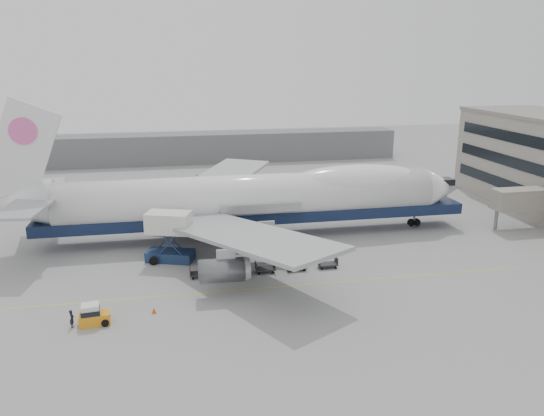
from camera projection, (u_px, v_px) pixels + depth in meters
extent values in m
plane|color=gray|center=(266.00, 267.00, 64.23)|extent=(260.00, 260.00, 0.00)
cube|color=gold|center=(275.00, 287.00, 58.56)|extent=(60.00, 0.15, 0.01)
cube|color=gray|center=(523.00, 199.00, 77.92)|extent=(9.00, 3.00, 3.00)
cylinder|color=slate|center=(496.00, 220.00, 78.00)|extent=(0.50, 0.50, 3.00)
cube|color=slate|center=(173.00, 149.00, 127.56)|extent=(110.00, 8.00, 7.00)
cylinder|color=white|center=(250.00, 197.00, 74.01)|extent=(52.00, 6.40, 6.40)
cube|color=#101C3B|center=(257.00, 214.00, 74.89)|extent=(60.00, 5.76, 1.50)
cone|color=white|center=(441.00, 188.00, 79.35)|extent=(6.00, 6.40, 6.40)
cone|color=white|center=(16.00, 204.00, 68.24)|extent=(9.00, 6.40, 6.40)
ellipsoid|color=white|center=(357.00, 180.00, 76.41)|extent=(20.67, 5.78, 4.56)
cube|color=white|center=(22.00, 151.00, 66.64)|extent=(10.52, 0.50, 13.56)
cylinder|color=#E559A7|center=(23.00, 131.00, 66.06)|extent=(3.40, 0.30, 3.40)
cube|color=#9EA0A3|center=(243.00, 235.00, 60.14)|extent=(20.35, 26.74, 2.26)
cube|color=#9EA0A3|center=(219.00, 180.00, 87.12)|extent=(20.35, 26.74, 2.26)
cylinder|color=#595B60|center=(199.00, 187.00, 91.62)|extent=(4.80, 2.60, 2.60)
cylinder|color=#595B60|center=(241.00, 199.00, 84.22)|extent=(4.80, 2.60, 2.60)
cylinder|color=#595B60|center=(263.00, 239.00, 65.33)|extent=(4.80, 2.60, 2.60)
cylinder|color=#595B60|center=(221.00, 270.00, 55.72)|extent=(4.80, 2.60, 2.60)
cylinder|color=slate|center=(414.00, 218.00, 79.82)|extent=(0.36, 0.36, 2.50)
cylinder|color=black|center=(414.00, 222.00, 80.01)|extent=(1.10, 0.45, 1.10)
cylinder|color=slate|center=(232.00, 236.00, 71.84)|extent=(0.36, 0.36, 2.50)
cylinder|color=black|center=(232.00, 240.00, 72.03)|extent=(1.10, 0.45, 1.10)
cylinder|color=slate|center=(227.00, 223.00, 77.51)|extent=(0.36, 0.36, 2.50)
cylinder|color=black|center=(227.00, 227.00, 77.70)|extent=(1.10, 0.45, 1.10)
cube|color=navy|center=(170.00, 256.00, 66.23)|extent=(6.34, 4.50, 1.26)
cube|color=silver|center=(169.00, 222.00, 65.05)|extent=(5.98, 4.56, 2.53)
cube|color=navy|center=(170.00, 243.00, 64.45)|extent=(3.90, 1.46, 4.52)
cube|color=navy|center=(169.00, 236.00, 66.84)|extent=(3.90, 1.46, 4.52)
cube|color=slate|center=(169.00, 218.00, 66.78)|extent=(3.06, 2.21, 0.15)
cylinder|color=black|center=(153.00, 261.00, 64.80)|extent=(1.03, 0.40, 1.03)
cylinder|color=black|center=(154.00, 254.00, 66.97)|extent=(1.03, 0.40, 1.03)
cylinder|color=black|center=(188.00, 259.00, 65.56)|extent=(1.03, 0.40, 1.03)
cylinder|color=black|center=(187.00, 252.00, 67.73)|extent=(1.03, 0.40, 1.03)
cube|color=orange|center=(95.00, 319.00, 50.32)|extent=(2.98, 1.81, 1.11)
cube|color=silver|center=(90.00, 309.00, 49.96)|extent=(1.76, 1.58, 1.01)
cube|color=black|center=(91.00, 311.00, 50.02)|extent=(1.87, 1.69, 0.51)
cylinder|color=black|center=(83.00, 325.00, 49.57)|extent=(0.71, 0.30, 0.71)
cylinder|color=black|center=(85.00, 318.00, 50.81)|extent=(0.71, 0.30, 0.71)
cylinder|color=black|center=(105.00, 323.00, 49.94)|extent=(0.71, 0.30, 0.71)
cylinder|color=black|center=(107.00, 317.00, 51.19)|extent=(0.71, 0.30, 0.71)
imported|color=black|center=(72.00, 319.00, 49.68)|extent=(0.46, 0.66, 1.74)
cone|color=#DB420B|center=(154.00, 310.00, 52.56)|extent=(0.40, 0.40, 0.63)
cube|color=#DB420B|center=(154.00, 313.00, 52.64)|extent=(0.43, 0.43, 0.03)
cube|color=#2D2D30|center=(200.00, 274.00, 61.17)|extent=(2.30, 1.35, 0.18)
cube|color=#2D2D30|center=(190.00, 271.00, 60.86)|extent=(0.08, 1.35, 0.90)
cube|color=#2D2D30|center=(209.00, 270.00, 61.26)|extent=(0.08, 1.35, 0.90)
cylinder|color=black|center=(193.00, 278.00, 60.57)|extent=(0.30, 0.12, 0.30)
cylinder|color=black|center=(192.00, 275.00, 61.61)|extent=(0.30, 0.12, 0.30)
cylinder|color=black|center=(208.00, 277.00, 60.89)|extent=(0.30, 0.12, 0.30)
cylinder|color=black|center=(207.00, 274.00, 61.92)|extent=(0.30, 0.12, 0.30)
cube|color=#2D2D30|center=(233.00, 271.00, 61.87)|extent=(2.30, 1.35, 0.18)
cube|color=#2D2D30|center=(223.00, 269.00, 61.56)|extent=(0.08, 1.35, 0.90)
cube|color=#2D2D30|center=(242.00, 267.00, 61.97)|extent=(0.08, 1.35, 0.90)
cylinder|color=black|center=(226.00, 276.00, 61.28)|extent=(0.30, 0.12, 0.30)
cylinder|color=black|center=(225.00, 272.00, 62.32)|extent=(0.30, 0.12, 0.30)
cylinder|color=black|center=(241.00, 275.00, 61.59)|extent=(0.30, 0.12, 0.30)
cylinder|color=black|center=(239.00, 271.00, 62.63)|extent=(0.30, 0.12, 0.30)
cube|color=#2D2D30|center=(265.00, 269.00, 62.58)|extent=(2.30, 1.35, 0.18)
cube|color=#2D2D30|center=(256.00, 266.00, 62.27)|extent=(0.08, 1.35, 0.90)
cube|color=#2D2D30|center=(274.00, 265.00, 62.67)|extent=(0.08, 1.35, 0.90)
cylinder|color=black|center=(259.00, 273.00, 61.98)|extent=(0.30, 0.12, 0.30)
cylinder|color=black|center=(257.00, 270.00, 63.02)|extent=(0.30, 0.12, 0.30)
cylinder|color=black|center=(273.00, 272.00, 62.30)|extent=(0.30, 0.12, 0.30)
cylinder|color=black|center=(271.00, 269.00, 63.33)|extent=(0.30, 0.12, 0.30)
cube|color=#2D2D30|center=(297.00, 266.00, 63.28)|extent=(2.30, 1.35, 0.18)
cube|color=#2D2D30|center=(288.00, 264.00, 62.97)|extent=(0.08, 1.35, 0.90)
cube|color=#2D2D30|center=(306.00, 263.00, 63.38)|extent=(0.08, 1.35, 0.90)
cylinder|color=black|center=(291.00, 271.00, 62.69)|extent=(0.30, 0.12, 0.30)
cylinder|color=black|center=(289.00, 268.00, 63.73)|extent=(0.30, 0.12, 0.30)
cylinder|color=black|center=(305.00, 270.00, 63.00)|extent=(0.30, 0.12, 0.30)
cylinder|color=black|center=(302.00, 267.00, 64.04)|extent=(0.30, 0.12, 0.30)
cube|color=#2D2D30|center=(327.00, 264.00, 63.99)|extent=(2.30, 1.35, 0.18)
cube|color=#2D2D30|center=(319.00, 262.00, 63.68)|extent=(0.08, 1.35, 0.90)
cube|color=#2D2D30|center=(336.00, 260.00, 64.08)|extent=(0.08, 1.35, 0.90)
cylinder|color=black|center=(322.00, 269.00, 63.39)|extent=(0.30, 0.12, 0.30)
cylinder|color=black|center=(319.00, 265.00, 64.43)|extent=(0.30, 0.12, 0.30)
cylinder|color=black|center=(336.00, 268.00, 63.71)|extent=(0.30, 0.12, 0.30)
cylinder|color=black|center=(333.00, 264.00, 64.74)|extent=(0.30, 0.12, 0.30)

